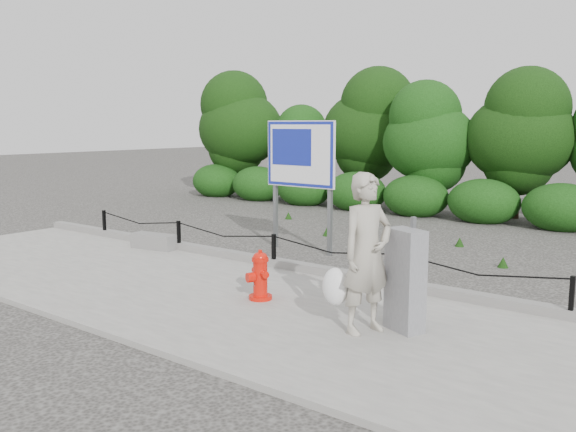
{
  "coord_description": "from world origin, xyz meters",
  "views": [
    {
      "loc": [
        6.75,
        -8.37,
        2.63
      ],
      "look_at": [
        0.17,
        0.2,
        1.0
      ],
      "focal_mm": 38.0,
      "sensor_mm": 36.0,
      "label": 1
    }
  ],
  "objects_px": {
    "pedestrian": "(365,256)",
    "concrete_block": "(154,241)",
    "fire_hydrant": "(260,276)",
    "utility_cabinet": "(405,280)",
    "advertising_sign": "(300,160)"
  },
  "relations": [
    {
      "from": "utility_cabinet",
      "to": "advertising_sign",
      "type": "distance_m",
      "value": 5.42
    },
    {
      "from": "fire_hydrant",
      "to": "utility_cabinet",
      "type": "bearing_deg",
      "value": 25.86
    },
    {
      "from": "fire_hydrant",
      "to": "utility_cabinet",
      "type": "distance_m",
      "value": 2.33
    },
    {
      "from": "fire_hydrant",
      "to": "utility_cabinet",
      "type": "relative_size",
      "value": 0.52
    },
    {
      "from": "fire_hydrant",
      "to": "concrete_block",
      "type": "height_order",
      "value": "fire_hydrant"
    },
    {
      "from": "fire_hydrant",
      "to": "advertising_sign",
      "type": "relative_size",
      "value": 0.27
    },
    {
      "from": "fire_hydrant",
      "to": "advertising_sign",
      "type": "bearing_deg",
      "value": 141.91
    },
    {
      "from": "concrete_block",
      "to": "fire_hydrant",
      "type": "bearing_deg",
      "value": -19.8
    },
    {
      "from": "fire_hydrant",
      "to": "concrete_block",
      "type": "xyz_separation_m",
      "value": [
        -4.11,
        1.48,
        -0.2
      ]
    },
    {
      "from": "fire_hydrant",
      "to": "utility_cabinet",
      "type": "height_order",
      "value": "utility_cabinet"
    },
    {
      "from": "pedestrian",
      "to": "concrete_block",
      "type": "xyz_separation_m",
      "value": [
        -6.04,
        1.77,
        -0.81
      ]
    },
    {
      "from": "pedestrian",
      "to": "advertising_sign",
      "type": "distance_m",
      "value": 5.32
    },
    {
      "from": "concrete_block",
      "to": "advertising_sign",
      "type": "relative_size",
      "value": 0.36
    },
    {
      "from": "pedestrian",
      "to": "concrete_block",
      "type": "relative_size",
      "value": 2.04
    },
    {
      "from": "advertising_sign",
      "to": "utility_cabinet",
      "type": "bearing_deg",
      "value": -38.25
    }
  ]
}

